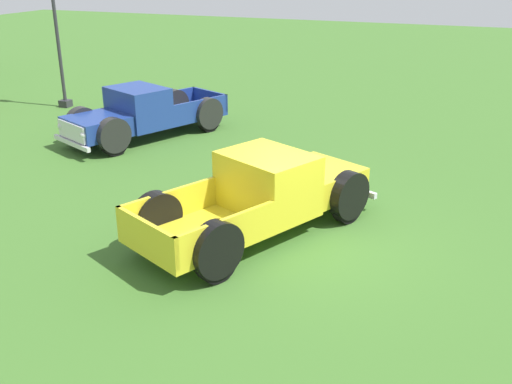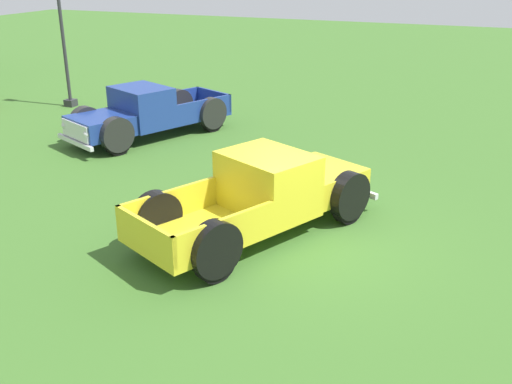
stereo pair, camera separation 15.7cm
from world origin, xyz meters
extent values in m
plane|color=#3D6B28|center=(0.00, 0.00, 0.00)|extent=(80.00, 80.00, 0.00)
cube|color=yellow|center=(1.34, 0.11, 0.68)|extent=(2.09, 2.10, 0.57)
cube|color=silver|center=(2.06, -0.24, 0.68)|extent=(0.67, 1.32, 0.48)
sphere|color=silver|center=(2.32, 0.35, 0.71)|extent=(0.21, 0.21, 0.21)
sphere|color=silver|center=(1.77, -0.80, 0.71)|extent=(0.21, 0.21, 0.21)
cube|color=yellow|center=(0.01, 0.73, 1.00)|extent=(1.97, 2.16, 1.20)
cube|color=#8C9EA8|center=(0.59, 0.46, 1.26)|extent=(0.68, 1.38, 0.53)
cube|color=yellow|center=(-1.59, 1.49, 0.45)|extent=(2.73, 2.52, 0.10)
cube|color=yellow|center=(-1.24, 2.24, 0.79)|extent=(2.02, 1.01, 0.57)
cube|color=yellow|center=(-1.95, 0.74, 0.79)|extent=(2.02, 1.01, 0.57)
cube|color=yellow|center=(-2.55, 1.94, 0.79)|extent=(0.82, 1.62, 0.57)
cylinder|color=black|center=(1.71, 0.90, 0.40)|extent=(0.82, 0.55, 0.79)
cylinder|color=#B7B7BC|center=(1.71, 0.91, 0.40)|extent=(0.39, 0.36, 0.32)
cylinder|color=black|center=(1.71, 0.90, 0.60)|extent=(1.03, 0.69, 1.00)
cylinder|color=black|center=(0.96, -0.69, 0.40)|extent=(0.82, 0.55, 0.79)
cylinder|color=#B7B7BC|center=(0.96, -0.70, 0.40)|extent=(0.39, 0.36, 0.32)
cylinder|color=black|center=(0.96, -0.69, 0.60)|extent=(1.03, 0.69, 1.00)
cylinder|color=black|center=(-1.46, 2.39, 0.40)|extent=(0.82, 0.55, 0.79)
cylinder|color=#B7B7BC|center=(-1.45, 2.40, 0.40)|extent=(0.39, 0.36, 0.32)
cylinder|color=black|center=(-1.46, 2.39, 0.60)|extent=(1.03, 0.69, 1.00)
cylinder|color=black|center=(-2.20, 0.81, 0.40)|extent=(0.82, 0.55, 0.79)
cylinder|color=#B7B7BC|center=(-2.21, 0.80, 0.40)|extent=(0.39, 0.36, 0.32)
cylinder|color=black|center=(-2.20, 0.81, 0.60)|extent=(1.03, 0.69, 1.00)
cube|color=silver|center=(2.10, -0.25, 0.36)|extent=(0.91, 1.77, 0.13)
cube|color=navy|center=(3.24, 7.10, 0.67)|extent=(2.01, 2.02, 0.56)
cube|color=silver|center=(2.53, 7.41, 0.67)|extent=(0.61, 1.30, 0.47)
sphere|color=silver|center=(2.30, 6.84, 0.69)|extent=(0.20, 0.20, 0.20)
sphere|color=silver|center=(2.79, 7.97, 0.69)|extent=(0.20, 0.20, 0.20)
cube|color=navy|center=(4.55, 6.53, 0.97)|extent=(1.89, 2.08, 1.17)
cube|color=#8C9EA8|center=(3.98, 6.77, 1.23)|extent=(0.63, 1.36, 0.51)
cube|color=navy|center=(6.13, 5.83, 0.44)|extent=(2.63, 2.41, 0.10)
cube|color=navy|center=(5.80, 5.09, 0.77)|extent=(1.99, 0.93, 0.56)
cube|color=navy|center=(6.45, 6.57, 0.77)|extent=(1.99, 0.93, 0.56)
cube|color=navy|center=(7.07, 5.42, 0.77)|extent=(0.76, 1.59, 0.56)
cylinder|color=black|center=(2.90, 6.31, 0.39)|extent=(0.80, 0.51, 0.77)
cylinder|color=#B7B7BC|center=(2.90, 6.31, 0.39)|extent=(0.38, 0.35, 0.31)
cylinder|color=black|center=(2.90, 6.31, 0.58)|extent=(1.01, 0.65, 0.97)
cylinder|color=black|center=(3.59, 7.88, 0.39)|extent=(0.80, 0.51, 0.77)
cylinder|color=#B7B7BC|center=(3.59, 7.89, 0.39)|extent=(0.38, 0.35, 0.31)
cylinder|color=black|center=(3.59, 7.88, 0.58)|extent=(1.01, 0.65, 0.97)
cylinder|color=black|center=(6.02, 4.95, 0.39)|extent=(0.80, 0.51, 0.77)
cylinder|color=#B7B7BC|center=(6.01, 4.94, 0.39)|extent=(0.38, 0.35, 0.31)
cylinder|color=black|center=(6.02, 4.95, 0.58)|extent=(1.01, 0.65, 0.97)
cylinder|color=black|center=(6.70, 6.51, 0.39)|extent=(0.80, 0.51, 0.77)
cylinder|color=#B7B7BC|center=(6.71, 6.52, 0.39)|extent=(0.38, 0.35, 0.31)
cylinder|color=black|center=(6.70, 6.51, 0.58)|extent=(1.01, 0.65, 0.97)
cube|color=silver|center=(2.49, 7.43, 0.35)|extent=(0.84, 1.74, 0.12)
cube|color=#2D2D33|center=(7.01, 11.23, 0.12)|extent=(0.36, 0.36, 0.25)
cylinder|color=#2D2D33|center=(7.01, 11.23, 2.11)|extent=(0.12, 0.12, 3.72)
camera|label=1|loc=(-10.11, -3.04, 5.16)|focal=41.45mm
camera|label=2|loc=(-10.05, -3.19, 5.16)|focal=41.45mm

